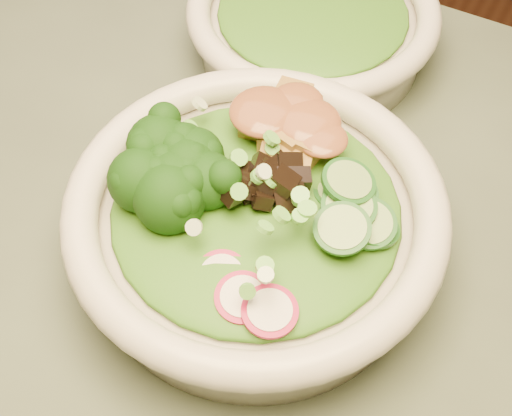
% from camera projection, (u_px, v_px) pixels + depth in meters
% --- Properties ---
extents(salad_bowl, '(0.28, 0.28, 0.08)m').
position_uv_depth(salad_bowl, '(256.00, 224.00, 0.53)').
color(salad_bowl, silver).
rests_on(salad_bowl, dining_table).
extents(side_bowl, '(0.24, 0.24, 0.06)m').
position_uv_depth(side_bowl, '(312.00, 26.00, 0.68)').
color(side_bowl, silver).
rests_on(side_bowl, dining_table).
extents(lettuce_bed, '(0.21, 0.21, 0.03)m').
position_uv_depth(lettuce_bed, '(256.00, 207.00, 0.52)').
color(lettuce_bed, '#235D13').
rests_on(lettuce_bed, salad_bowl).
extents(side_lettuce, '(0.16, 0.16, 0.02)m').
position_uv_depth(side_lettuce, '(313.00, 10.00, 0.66)').
color(side_lettuce, '#235D13').
rests_on(side_lettuce, side_bowl).
extents(broccoli_florets, '(0.11, 0.10, 0.05)m').
position_uv_depth(broccoli_florets, '(168.00, 176.00, 0.51)').
color(broccoli_florets, black).
rests_on(broccoli_florets, salad_bowl).
extents(radish_slices, '(0.12, 0.08, 0.02)m').
position_uv_depth(radish_slices, '(232.00, 285.00, 0.47)').
color(radish_slices, '#A30C39').
rests_on(radish_slices, salad_bowl).
extents(cucumber_slices, '(0.10, 0.10, 0.04)m').
position_uv_depth(cucumber_slices, '(350.00, 219.00, 0.49)').
color(cucumber_slices, '#82B565').
rests_on(cucumber_slices, salad_bowl).
extents(mushroom_heap, '(0.10, 0.10, 0.04)m').
position_uv_depth(mushroom_heap, '(261.00, 181.00, 0.51)').
color(mushroom_heap, black).
rests_on(mushroom_heap, salad_bowl).
extents(tofu_cubes, '(0.11, 0.10, 0.04)m').
position_uv_depth(tofu_cubes, '(281.00, 131.00, 0.54)').
color(tofu_cubes, olive).
rests_on(tofu_cubes, salad_bowl).
extents(peanut_sauce, '(0.07, 0.06, 0.02)m').
position_uv_depth(peanut_sauce, '(282.00, 119.00, 0.53)').
color(peanut_sauce, brown).
rests_on(peanut_sauce, tofu_cubes).
extents(scallion_garnish, '(0.20, 0.20, 0.03)m').
position_uv_depth(scallion_garnish, '(256.00, 186.00, 0.50)').
color(scallion_garnish, '#69C144').
rests_on(scallion_garnish, salad_bowl).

